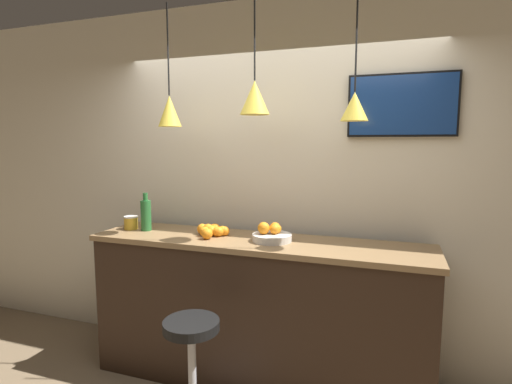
{
  "coord_description": "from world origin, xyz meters",
  "views": [
    {
      "loc": [
        0.93,
        -2.09,
        1.8
      ],
      "look_at": [
        0.0,
        0.58,
        1.44
      ],
      "focal_mm": 28.0,
      "sensor_mm": 36.0,
      "label": 1
    }
  ],
  "objects_px": {
    "fruit_bowl": "(271,234)",
    "juice_bottle": "(146,215)",
    "mounted_tv": "(402,105)",
    "bar_stool": "(192,365)",
    "spread_jar": "(131,223)"
  },
  "relations": [
    {
      "from": "fruit_bowl",
      "to": "juice_bottle",
      "type": "bearing_deg",
      "value": -179.85
    },
    {
      "from": "fruit_bowl",
      "to": "spread_jar",
      "type": "bearing_deg",
      "value": -179.87
    },
    {
      "from": "juice_bottle",
      "to": "bar_stool",
      "type": "bearing_deg",
      "value": -41.29
    },
    {
      "from": "spread_jar",
      "to": "fruit_bowl",
      "type": "bearing_deg",
      "value": 0.13
    },
    {
      "from": "fruit_bowl",
      "to": "spread_jar",
      "type": "height_order",
      "value": "fruit_bowl"
    },
    {
      "from": "juice_bottle",
      "to": "spread_jar",
      "type": "height_order",
      "value": "juice_bottle"
    },
    {
      "from": "bar_stool",
      "to": "spread_jar",
      "type": "distance_m",
      "value": 1.31
    },
    {
      "from": "bar_stool",
      "to": "juice_bottle",
      "type": "bearing_deg",
      "value": 138.71
    },
    {
      "from": "fruit_bowl",
      "to": "mounted_tv",
      "type": "distance_m",
      "value": 1.29
    },
    {
      "from": "mounted_tv",
      "to": "bar_stool",
      "type": "bearing_deg",
      "value": -138.61
    },
    {
      "from": "bar_stool",
      "to": "mounted_tv",
      "type": "height_order",
      "value": "mounted_tv"
    },
    {
      "from": "fruit_bowl",
      "to": "mounted_tv",
      "type": "height_order",
      "value": "mounted_tv"
    },
    {
      "from": "fruit_bowl",
      "to": "mounted_tv",
      "type": "xyz_separation_m",
      "value": [
        0.85,
        0.34,
        0.91
      ]
    },
    {
      "from": "bar_stool",
      "to": "spread_jar",
      "type": "height_order",
      "value": "spread_jar"
    },
    {
      "from": "juice_bottle",
      "to": "mounted_tv",
      "type": "distance_m",
      "value": 2.1
    }
  ]
}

